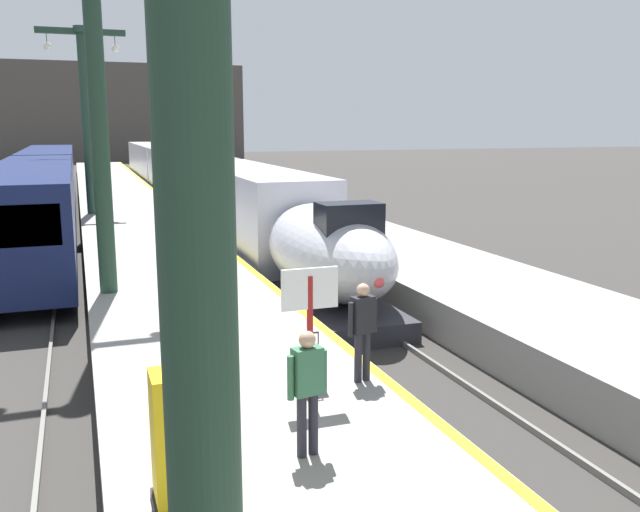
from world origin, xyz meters
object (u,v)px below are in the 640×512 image
regional_train_adjacent (44,189)px  departure_info_board (310,307)px  highspeed_train_main (190,180)px  passenger_far_waiting (178,219)px  passenger_mid_platform (307,383)px  passenger_near_edge (363,324)px  station_column_far (85,102)px  rolling_suitcase (312,372)px  ticket_machine_yellow (185,445)px  station_column_mid (95,56)px

regional_train_adjacent → departure_info_board: bearing=-80.0°
highspeed_train_main → passenger_far_waiting: size_ratio=33.70×
passenger_mid_platform → regional_train_adjacent: bearing=98.3°
passenger_near_edge → departure_info_board: (-1.09, -0.47, 0.52)m
passenger_mid_platform → passenger_near_edge: bearing=51.9°
station_column_far → rolling_suitcase: (2.81, -24.76, -4.98)m
passenger_far_waiting → departure_info_board: size_ratio=0.80×
passenger_near_edge → ticket_machine_yellow: (-3.38, -2.84, -0.25)m
station_column_far → ticket_machine_yellow: (0.35, -27.50, -4.55)m
departure_info_board → regional_train_adjacent: bearing=100.0°
station_column_mid → rolling_suitcase: station_column_mid is taller
station_column_far → passenger_near_edge: (3.73, -24.66, -4.30)m
station_column_mid → regional_train_adjacent: bearing=96.6°
passenger_near_edge → passenger_mid_platform: 2.76m
passenger_near_edge → passenger_mid_platform: bearing=-128.1°
passenger_mid_platform → ticket_machine_yellow: size_ratio=1.06×
station_column_mid → station_column_far: station_column_mid is taller
station_column_mid → passenger_mid_platform: (2.02, -10.11, -4.90)m
regional_train_adjacent → station_column_far: station_column_far is taller
station_column_far → ticket_machine_yellow: bearing=-89.3°
station_column_mid → passenger_near_edge: station_column_mid is taller
regional_train_adjacent → passenger_far_waiting: regional_train_adjacent is taller
regional_train_adjacent → station_column_far: 5.26m
highspeed_train_main → passenger_mid_platform: (-3.88, -34.00, 0.08)m
regional_train_adjacent → rolling_suitcase: (5.01, -27.02, -0.77)m
regional_train_adjacent → station_column_far: size_ratio=4.19×
regional_train_adjacent → passenger_mid_platform: bearing=-81.7°
passenger_far_waiting → ticket_machine_yellow: bearing=-97.8°
station_column_mid → passenger_near_edge: (3.73, -7.94, -4.90)m
passenger_near_edge → ticket_machine_yellow: bearing=-139.9°
highspeed_train_main → regional_train_adjacent: size_ratio=1.56×
ticket_machine_yellow → departure_info_board: size_ratio=0.75×
departure_info_board → passenger_mid_platform: bearing=-109.9°
passenger_near_edge → rolling_suitcase: bearing=-173.9°
departure_info_board → station_column_far: bearing=96.0°
station_column_far → passenger_mid_platform: bearing=-85.7°
ticket_machine_yellow → rolling_suitcase: bearing=48.2°
station_column_far → departure_info_board: bearing=-84.0°
passenger_far_waiting → regional_train_adjacent: bearing=110.6°
regional_train_adjacent → passenger_far_waiting: bearing=-69.4°
regional_train_adjacent → passenger_near_edge: bearing=-77.6°
station_column_far → rolling_suitcase: size_ratio=8.90×
station_column_far → passenger_far_waiting: 11.76m
regional_train_adjacent → ticket_machine_yellow: (2.55, -29.77, -0.34)m
passenger_far_waiting → station_column_mid: bearing=-113.5°
highspeed_train_main → regional_train_adjacent: (-8.10, -4.90, 0.17)m
station_column_far → passenger_far_waiting: bearing=-76.0°
ticket_machine_yellow → departure_info_board: bearing=46.1°
passenger_far_waiting → ticket_machine_yellow: 17.04m
station_column_far → passenger_mid_platform: (2.02, -26.83, -4.30)m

